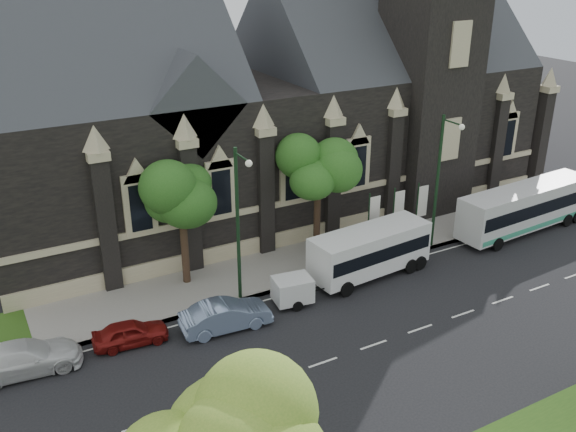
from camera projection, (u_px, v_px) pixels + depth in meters
ground at (374, 345)px, 31.63m from camera, size 160.00×160.00×0.00m
sidewalk at (284, 266)px, 39.24m from camera, size 80.00×5.00×0.15m
museum at (284, 100)px, 45.76m from camera, size 40.00×17.70×29.90m
tree_walk_right at (319, 166)px, 39.36m from camera, size 4.08×4.08×7.80m
tree_walk_left at (183, 192)px, 35.39m from camera, size 3.91×3.91×7.64m
street_lamp_near at (440, 176)px, 39.74m from camera, size 0.36×1.88×9.00m
street_lamp_mid at (239, 218)px, 33.54m from camera, size 0.36×1.88×9.00m
banner_flag_left at (372, 216)px, 40.71m from camera, size 0.90×0.10×4.00m
banner_flag_center at (397, 210)px, 41.60m from camera, size 0.90×0.10×4.00m
banner_flag_right at (420, 205)px, 42.48m from camera, size 0.90×0.10×4.00m
tour_coach at (525, 207)px, 43.59m from camera, size 11.39×3.21×3.29m
shuttle_bus at (370, 249)px, 37.70m from camera, size 7.91×3.28×2.98m
box_trailer at (293, 290)px, 34.91m from camera, size 3.11×1.84×1.62m
sedan at (226, 315)px, 32.71m from camera, size 4.88×1.99×1.57m
car_far_red at (130, 333)px, 31.50m from camera, size 3.89×1.89×1.28m
car_far_white at (23, 358)px, 29.36m from camera, size 5.47×2.60×1.54m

